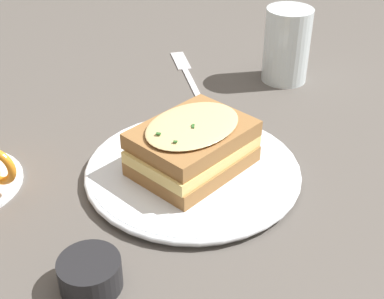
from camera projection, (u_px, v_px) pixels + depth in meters
The scene contains 6 objects.
ground_plane at pixel (192, 167), 0.65m from camera, with size 2.40×2.40×0.00m, color #514C47.
dinner_plate at pixel (192, 171), 0.63m from camera, with size 0.25×0.25×0.01m.
sandwich at pixel (193, 146), 0.61m from camera, with size 0.17×0.17×0.06m.
water_glass at pixel (287, 45), 0.82m from camera, with size 0.07×0.07×0.11m, color silver.
fork at pixel (185, 69), 0.87m from camera, with size 0.05×0.18×0.00m.
condiment_pot at pixel (90, 274), 0.48m from camera, with size 0.06×0.06×0.03m, color black.
Camera 1 is at (0.02, 0.53, 0.38)m, focal length 50.00 mm.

